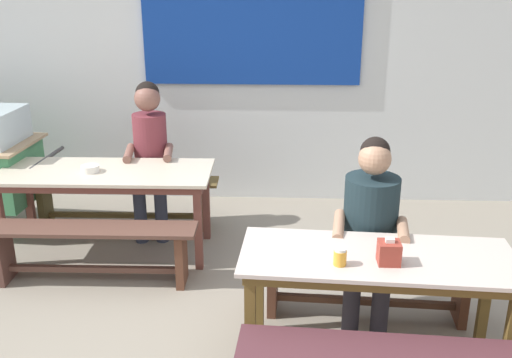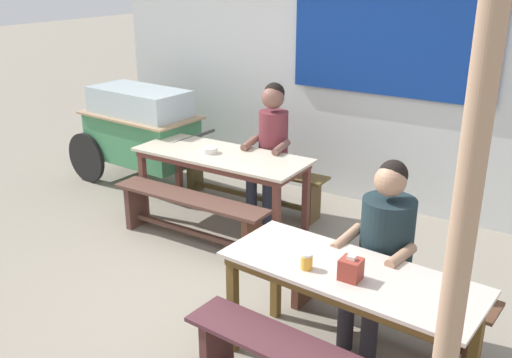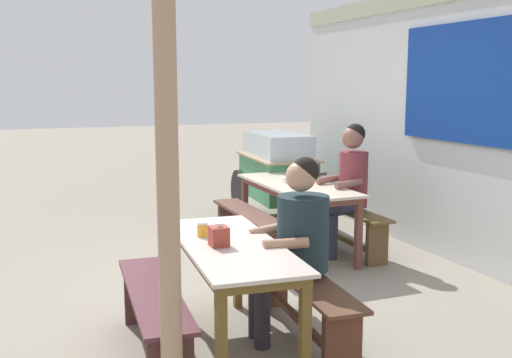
# 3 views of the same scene
# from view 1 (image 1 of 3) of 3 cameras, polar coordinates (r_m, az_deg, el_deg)

# --- Properties ---
(ground_plane) EXTENTS (40.00, 40.00, 0.00)m
(ground_plane) POSITION_cam_1_polar(r_m,az_deg,el_deg) (4.08, -5.75, -14.07)
(ground_plane) COLOR gray
(backdrop_wall) EXTENTS (6.41, 0.23, 2.75)m
(backdrop_wall) POSITION_cam_1_polar(r_m,az_deg,el_deg) (5.85, -2.86, 11.73)
(backdrop_wall) COLOR silver
(backdrop_wall) RESTS_ON ground_plane
(dining_table_far) EXTENTS (1.74, 0.70, 0.73)m
(dining_table_far) POSITION_cam_1_polar(r_m,az_deg,el_deg) (4.91, -14.51, -0.01)
(dining_table_far) COLOR beige
(dining_table_far) RESTS_ON ground_plane
(dining_table_near) EXTENTS (1.61, 0.71, 0.73)m
(dining_table_near) POSITION_cam_1_polar(r_m,az_deg,el_deg) (3.46, 11.74, -8.51)
(dining_table_near) COLOR beige
(dining_table_near) RESTS_ON ground_plane
(bench_far_back) EXTENTS (1.74, 0.29, 0.46)m
(bench_far_back) POSITION_cam_1_polar(r_m,az_deg,el_deg) (5.49, -12.78, -1.59)
(bench_far_back) COLOR brown
(bench_far_back) RESTS_ON ground_plane
(bench_far_front) EXTENTS (1.60, 0.30, 0.46)m
(bench_far_front) POSITION_cam_1_polar(r_m,az_deg,el_deg) (4.58, -15.85, -6.21)
(bench_far_front) COLOR brown
(bench_far_front) RESTS_ON ground_plane
(bench_near_back) EXTENTS (1.53, 0.38, 0.46)m
(bench_near_back) POSITION_cam_1_polar(r_m,az_deg,el_deg) (4.08, 10.76, -9.35)
(bench_near_back) COLOR #533423
(bench_near_back) RESTS_ON ground_plane
(person_center_facing) EXTENTS (0.44, 0.52, 1.36)m
(person_center_facing) POSITION_cam_1_polar(r_m,az_deg,el_deg) (5.22, -10.34, 3.00)
(person_center_facing) COLOR #323748
(person_center_facing) RESTS_ON ground_plane
(person_right_near_table) EXTENTS (0.50, 0.55, 1.28)m
(person_right_near_table) POSITION_cam_1_polar(r_m,az_deg,el_deg) (3.84, 11.14, -4.07)
(person_right_near_table) COLOR #2B272F
(person_right_near_table) RESTS_ON ground_plane
(tissue_box) EXTENTS (0.12, 0.11, 0.15)m
(tissue_box) POSITION_cam_1_polar(r_m,az_deg,el_deg) (3.32, 12.88, -7.02)
(tissue_box) COLOR maroon
(tissue_box) RESTS_ON dining_table_near
(condiment_jar) EXTENTS (0.07, 0.07, 0.10)m
(condiment_jar) POSITION_cam_1_polar(r_m,az_deg,el_deg) (3.26, 8.22, -7.54)
(condiment_jar) COLOR gold
(condiment_jar) RESTS_ON dining_table_near
(soup_bowl) EXTENTS (0.15, 0.15, 0.05)m
(soup_bowl) POSITION_cam_1_polar(r_m,az_deg,el_deg) (4.87, -15.93, 0.98)
(soup_bowl) COLOR silver
(soup_bowl) RESTS_ON dining_table_far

